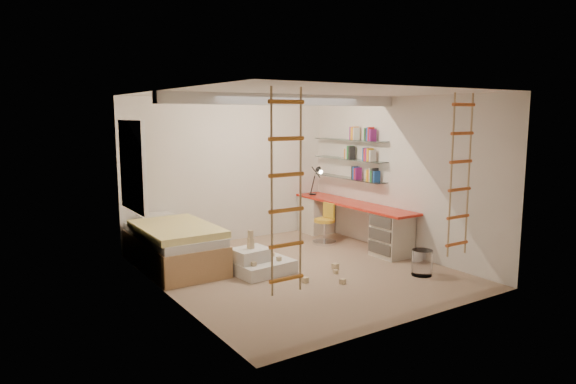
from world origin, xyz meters
TOP-DOWN VIEW (x-y plane):
  - floor at (0.00, 0.00)m, footprint 4.50×4.50m
  - ceiling_beam at (0.00, 0.30)m, footprint 4.00×0.18m
  - window_frame at (-1.97, 1.50)m, footprint 0.06×1.15m
  - window_blind at (-1.93, 1.50)m, footprint 0.02×1.00m
  - rope_ladder_left at (-1.35, -1.75)m, footprint 0.41×0.04m
  - rope_ladder_right at (1.35, -1.75)m, footprint 0.41×0.04m
  - waste_bin at (1.38, -1.14)m, footprint 0.30×0.30m
  - desk at (1.72, 0.86)m, footprint 0.56×2.80m
  - shelves at (1.87, 1.13)m, footprint 0.25×1.80m
  - bed at (-1.48, 1.23)m, footprint 1.02×2.00m
  - task_lamp at (1.67, 1.82)m, footprint 0.14×0.36m
  - swivel_chair at (1.31, 1.10)m, footprint 0.45×0.45m
  - play_platform at (-0.55, 0.24)m, footprint 0.90×0.73m
  - toy_blocks at (-0.26, -0.06)m, footprint 1.32×1.22m
  - books at (1.87, 1.13)m, footprint 0.14×0.70m

SIDE VIEW (x-z plane):
  - floor at x=0.00m, z-range 0.00..0.00m
  - play_platform at x=-0.55m, z-range -0.04..0.33m
  - waste_bin at x=1.38m, z-range 0.00..0.37m
  - toy_blocks at x=-0.26m, z-range -0.07..0.57m
  - swivel_chair at x=1.31m, z-range -0.10..0.64m
  - bed at x=-1.48m, z-range -0.02..0.67m
  - desk at x=1.72m, z-range 0.03..0.78m
  - task_lamp at x=1.67m, z-range 0.85..1.42m
  - shelves at x=1.87m, z-range 1.14..1.86m
  - rope_ladder_left at x=-1.35m, z-range 0.45..2.58m
  - rope_ladder_right at x=1.35m, z-range 0.45..2.58m
  - window_frame at x=-1.97m, z-range 0.88..2.23m
  - window_blind at x=-1.93m, z-range 0.95..2.15m
  - books at x=1.87m, z-range 1.15..2.07m
  - ceiling_beam at x=0.00m, z-range 2.44..2.60m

